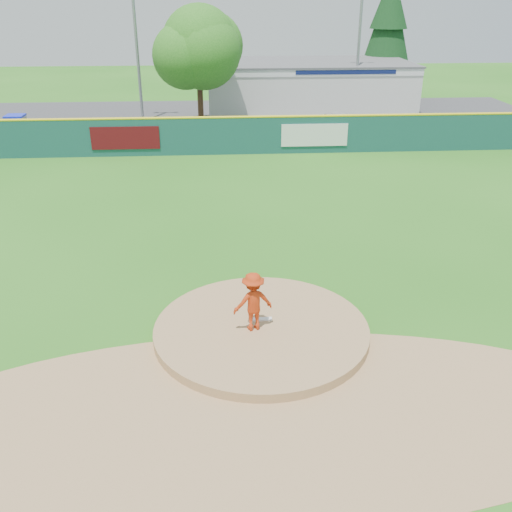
{
  "coord_description": "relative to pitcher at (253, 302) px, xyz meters",
  "views": [
    {
      "loc": [
        -0.99,
        -12.43,
        8.01
      ],
      "look_at": [
        0.0,
        2.0,
        1.3
      ],
      "focal_mm": 40.0,
      "sensor_mm": 36.0,
      "label": 1
    }
  ],
  "objects": [
    {
      "name": "pool_building_grp",
      "position": [
        6.22,
        32.09,
        0.64
      ],
      "size": [
        15.2,
        8.2,
        3.31
      ],
      "color": "silver",
      "rests_on": "ground"
    },
    {
      "name": "conifer_tree",
      "position": [
        13.22,
        36.1,
        4.52
      ],
      "size": [
        4.4,
        4.4,
        9.5
      ],
      "color": "#382314",
      "rests_on": "ground"
    },
    {
      "name": "pitcher",
      "position": [
        0.0,
        0.0,
        0.0
      ],
      "size": [
        1.12,
        0.81,
        1.55
      ],
      "primitive_type": "imported",
      "rotation": [
        0.0,
        0.0,
        3.4
      ],
      "color": "#B9310F",
      "rests_on": "pitchers_mound"
    },
    {
      "name": "pitchers_mound",
      "position": [
        0.22,
        0.1,
        -1.03
      ],
      "size": [
        5.5,
        5.5,
        0.5
      ],
      "primitive_type": "cylinder",
      "color": "#9E774C",
      "rests_on": "ground"
    },
    {
      "name": "light_pole_left",
      "position": [
        -5.78,
        27.1,
        5.02
      ],
      "size": [
        1.75,
        0.25,
        11.0
      ],
      "color": "gray",
      "rests_on": "ground"
    },
    {
      "name": "pitching_rubber",
      "position": [
        0.22,
        0.4,
        -0.76
      ],
      "size": [
        0.6,
        0.15,
        0.04
      ],
      "primitive_type": "cube",
      "color": "white",
      "rests_on": "pitchers_mound"
    },
    {
      "name": "parking_lot",
      "position": [
        0.22,
        27.1,
        -1.02
      ],
      "size": [
        44.0,
        16.0,
        0.02
      ],
      "primitive_type": "cube",
      "color": "#38383A",
      "rests_on": "ground"
    },
    {
      "name": "van",
      "position": [
        6.98,
        22.52,
        -0.4
      ],
      "size": [
        4.55,
        2.4,
        1.22
      ],
      "primitive_type": "imported",
      "rotation": [
        0.0,
        0.0,
        1.48
      ],
      "color": "silver",
      "rests_on": "parking_lot"
    },
    {
      "name": "outfield_fence",
      "position": [
        0.22,
        18.1,
        0.06
      ],
      "size": [
        40.0,
        0.14,
        2.07
      ],
      "color": "#154642",
      "rests_on": "ground"
    },
    {
      "name": "ground",
      "position": [
        0.22,
        0.1,
        -1.03
      ],
      "size": [
        120.0,
        120.0,
        0.0
      ],
      "primitive_type": "plane",
      "color": "#286B19",
      "rests_on": "ground"
    },
    {
      "name": "playground_slide",
      "position": [
        -12.37,
        21.53,
        -0.21
      ],
      "size": [
        1.03,
        2.91,
        1.61
      ],
      "color": "#1A2ADE",
      "rests_on": "ground"
    },
    {
      "name": "infield_dirt_arc",
      "position": [
        0.22,
        -2.9,
        -1.02
      ],
      "size": [
        15.4,
        15.4,
        0.01
      ],
      "primitive_type": "cylinder",
      "color": "#9E774C",
      "rests_on": "ground"
    },
    {
      "name": "light_pole_right",
      "position": [
        9.22,
        29.1,
        4.52
      ],
      "size": [
        1.75,
        0.25,
        10.0
      ],
      "color": "gray",
      "rests_on": "ground"
    },
    {
      "name": "fence_banners",
      "position": [
        -0.58,
        18.02,
        -0.03
      ],
      "size": [
        13.71,
        0.04,
        1.2
      ],
      "color": "#510B10",
      "rests_on": "ground"
    },
    {
      "name": "deciduous_tree",
      "position": [
        -1.78,
        25.1,
        3.53
      ],
      "size": [
        5.6,
        5.6,
        7.36
      ],
      "color": "#382314",
      "rests_on": "ground"
    }
  ]
}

